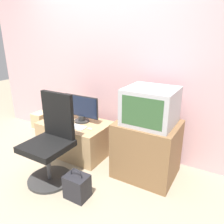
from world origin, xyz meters
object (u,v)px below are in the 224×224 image
office_chair (51,144)px  cardboard_box_lower (42,134)px  main_monitor (81,109)px  mouse (90,129)px  book (32,146)px  handbag (77,186)px  crt_tv (150,106)px  keyboard (74,126)px

office_chair → cardboard_box_lower: (-0.87, 0.63, -0.33)m
main_monitor → mouse: 0.37m
book → office_chair: bearing=-24.5°
handbag → office_chair: bearing=164.7°
mouse → crt_tv: crt_tv is taller
office_chair → cardboard_box_lower: office_chair is taller
main_monitor → office_chair: (0.10, -0.71, -0.20)m
office_chair → main_monitor: bearing=97.8°
main_monitor → crt_tv: size_ratio=1.00×
mouse → main_monitor: bearing=146.4°
main_monitor → handbag: main_monitor is taller
cardboard_box_lower → main_monitor: bearing=6.3°
mouse → cardboard_box_lower: mouse is taller
crt_tv → mouse: bearing=-173.1°
keyboard → book: keyboard is taller
mouse → handbag: bearing=-65.9°
cardboard_box_lower → keyboard: bearing=-8.8°
mouse → office_chair: 0.56m
main_monitor → handbag: size_ratio=1.58×
office_chair → book: (-0.83, 0.38, -0.44)m
cardboard_box_lower → handbag: handbag is taller
keyboard → cardboard_box_lower: size_ratio=1.39×
crt_tv → handbag: (-0.48, -0.75, -0.76)m
crt_tv → book: (-1.78, -0.25, -0.88)m
keyboard → cardboard_box_lower: keyboard is taller
book → keyboard: bearing=9.2°
cardboard_box_lower → handbag: size_ratio=0.69×
cardboard_box_lower → office_chair: bearing=-35.9°
office_chair → cardboard_box_lower: size_ratio=4.28×
keyboard → cardboard_box_lower: (-0.80, 0.12, -0.35)m
keyboard → mouse: (0.24, 0.03, 0.01)m
cardboard_box_lower → book: (0.03, -0.25, -0.11)m
main_monitor → keyboard: main_monitor is taller
crt_tv → cardboard_box_lower: crt_tv is taller
main_monitor → handbag: (0.56, -0.84, -0.52)m
mouse → handbag: mouse is taller
keyboard → crt_tv: (1.02, 0.12, 0.42)m
keyboard → mouse: 0.24m
mouse → handbag: size_ratio=0.20×
mouse → crt_tv: size_ratio=0.13×
office_chair → cardboard_box_lower: 1.12m
mouse → cardboard_box_lower: size_ratio=0.29×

